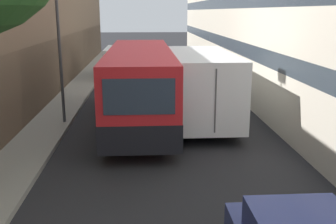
% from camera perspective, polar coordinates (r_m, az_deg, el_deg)
% --- Properties ---
extents(ground_plane, '(150.00, 150.00, 0.00)m').
position_cam_1_polar(ground_plane, '(15.85, -0.84, -2.30)').
color(ground_plane, '#232326').
extents(sidewalk_left, '(1.67, 60.00, 0.16)m').
position_cam_1_polar(sidewalk_left, '(16.27, -17.18, -2.23)').
color(sidewalk_left, gray).
rests_on(sidewalk_left, ground_plane).
extents(bus, '(2.55, 10.79, 3.05)m').
position_cam_1_polar(bus, '(16.59, -4.04, 4.17)').
color(bus, red).
rests_on(bus, ground_plane).
extents(box_truck, '(2.37, 8.91, 2.95)m').
position_cam_1_polar(box_truck, '(17.12, 4.37, 4.39)').
color(box_truck, silver).
rests_on(box_truck, ground_plane).
extents(panel_van, '(1.87, 4.77, 2.07)m').
position_cam_1_polar(panel_van, '(28.27, -7.10, 7.38)').
color(panel_van, silver).
rests_on(panel_van, ground_plane).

